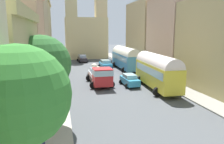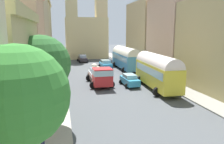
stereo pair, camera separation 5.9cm
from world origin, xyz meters
TOP-DOWN VIEW (x-y plane):
  - ground_plane at (0.00, 27.00)m, footprint 154.00×154.00m
  - sidewalk_left at (-7.25, 27.00)m, footprint 2.50×70.00m
  - sidewalk_right at (7.25, 27.00)m, footprint 2.50×70.00m
  - building_left_2 at (-10.75, 22.36)m, footprint 4.95×9.70m
  - building_left_3 at (-10.96, 33.08)m, footprint 4.93×10.99m
  - building_left_4 at (-10.93, 46.33)m, footprint 5.35×14.25m
  - building_right_2 at (10.62, 28.21)m, footprint 4.66×9.80m
  - building_right_3 at (11.40, 39.67)m, footprint 5.80×11.77m
  - distant_church at (0.00, 51.98)m, footprint 10.35×6.22m
  - parked_bus_0 at (4.60, 19.79)m, footprint 3.41×9.49m
  - parked_bus_1 at (4.76, 33.24)m, footprint 3.38×9.92m
  - cargo_truck_0 at (-1.73, 22.76)m, footprint 3.15×7.06m
  - car_0 at (-1.80, 26.83)m, footprint 2.11×3.97m
  - car_1 at (-1.82, 44.98)m, footprint 2.32×4.17m
  - car_2 at (1.89, 21.95)m, footprint 2.19×3.80m
  - car_3 at (1.54, 35.57)m, footprint 2.42×3.96m
  - pedestrian_0 at (-7.77, 8.39)m, footprint 0.50×0.50m
  - pedestrian_1 at (-8.02, 15.96)m, footprint 0.42×0.42m
  - roadside_tree_0 at (-7.90, 3.24)m, footprint 3.33×3.33m
  - roadside_tree_1 at (-7.90, 12.01)m, footprint 4.18×4.18m

SIDE VIEW (x-z plane):
  - ground_plane at x=0.00m, z-range 0.00..0.00m
  - sidewalk_left at x=-7.25m, z-range 0.00..0.14m
  - sidewalk_right at x=7.25m, z-range 0.00..0.14m
  - car_2 at x=1.89m, z-range 0.01..1.53m
  - car_3 at x=1.54m, z-range 0.00..1.59m
  - car_1 at x=-1.82m, z-range -0.01..1.62m
  - car_0 at x=-1.80m, z-range -0.01..1.65m
  - pedestrian_0 at x=-7.77m, z-range 0.11..1.80m
  - pedestrian_1 at x=-8.02m, z-range 0.15..1.99m
  - cargo_truck_0 at x=-1.73m, z-range 0.07..2.60m
  - parked_bus_1 at x=4.76m, z-range 0.21..4.29m
  - parked_bus_0 at x=4.60m, z-range 0.25..4.46m
  - roadside_tree_1 at x=-7.90m, z-range 1.25..7.96m
  - roadside_tree_0 at x=-7.90m, z-range 1.61..8.21m
  - building_left_2 at x=-10.75m, z-range 0.03..11.46m
  - building_right_2 at x=10.62m, z-range 0.03..12.67m
  - building_right_3 at x=11.40m, z-range 0.00..12.74m
  - building_left_4 at x=-10.93m, z-range 0.03..13.13m
  - distant_church at x=0.00m, z-range -3.01..16.24m
  - building_left_3 at x=-10.96m, z-range 0.00..13.55m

